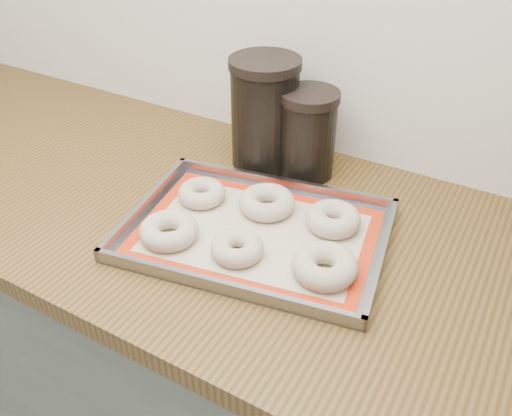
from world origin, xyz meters
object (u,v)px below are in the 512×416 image
Objects in this scene: bagel_front_mid at (237,248)px; bagel_back_mid at (267,202)px; bagel_back_left at (202,193)px; bagel_front_right at (325,266)px; baking_tray at (256,232)px; canister_left at (265,113)px; canister_mid at (308,134)px; bagel_front_left at (169,231)px; bagel_back_right at (333,219)px.

bagel_front_mid is 0.14m from bagel_back_mid.
bagel_back_left is 0.87× the size of bagel_back_mid.
bagel_front_right is 0.21m from bagel_back_mid.
baking_tray is 5.52× the size of bagel_back_left.
canister_left is (-0.11, 0.24, 0.11)m from baking_tray.
bagel_back_left is 0.25m from canister_mid.
baking_tray is at bearing 35.96° from bagel_front_left.
bagel_back_right is (0.13, 0.01, 0.00)m from bagel_back_mid.
bagel_back_mid reaches higher than baking_tray.
baking_tray is at bearing 93.05° from bagel_front_mid.
bagel_front_left is 0.34m from canister_left.
bagel_back_mid reaches higher than bagel_front_mid.
bagel_front_left is 0.30m from bagel_back_right.
bagel_back_left is 0.22m from canister_left.
bagel_front_left is 0.13m from bagel_back_left.
bagel_back_mid is 0.58× the size of canister_mid.
bagel_front_right is at bearing 10.07° from bagel_front_left.
bagel_front_mid is (0.00, -0.07, 0.01)m from baking_tray.
bagel_front_left is 0.45× the size of canister_left.
canister_mid is (0.11, 0.33, 0.07)m from bagel_front_left.
bagel_front_right is (0.28, 0.05, 0.00)m from bagel_front_left.
bagel_back_right is (0.26, 0.05, 0.00)m from bagel_back_left.
bagel_back_mid is 1.07× the size of bagel_back_right.
bagel_back_left is at bearing -164.91° from bagel_back_mid.
bagel_back_mid is at bearing 56.69° from bagel_front_left.
bagel_front_left is at bearing -169.93° from bagel_front_right.
bagel_front_left is at bearing -171.06° from bagel_front_mid.
baking_tray is 0.16m from bagel_front_left.
bagel_front_left and bagel_back_mid have the same top height.
bagel_front_mid is 0.49× the size of canister_mid.
bagel_back_right is at bearing -50.15° from canister_mid.
canister_mid is (-0.02, 0.31, 0.07)m from bagel_front_mid.
bagel_front_right is at bearing -59.02° from canister_mid.
bagel_back_mid is 0.18m from canister_mid.
canister_mid reaches higher than bagel_front_left.
bagel_back_left is (-0.15, 0.11, -0.00)m from bagel_front_mid.
bagel_front_mid is 0.90× the size of bagel_back_right.
canister_mid is at bearing 71.74° from bagel_front_left.
bagel_front_mid is 0.85× the size of bagel_back_mid.
baking_tray is 2.77× the size of canister_mid.
canister_left is at bearing -177.32° from canister_mid.
bagel_back_mid is (-0.17, 0.11, -0.00)m from bagel_front_right.
bagel_back_left is 0.26m from bagel_back_right.
bagel_back_mid is 0.21m from canister_left.
bagel_front_left is 0.57× the size of canister_mid.
bagel_back_right is at bearing 36.43° from bagel_front_left.
bagel_front_right reaches higher than bagel_back_right.
bagel_front_right is 1.17× the size of bagel_back_left.
baking_tray is at bearing -143.07° from bagel_back_right.
bagel_front_mid and bagel_back_left have the same top height.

